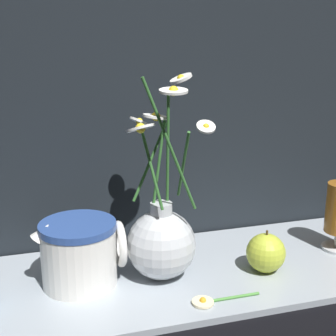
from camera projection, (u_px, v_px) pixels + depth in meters
ground_plane at (171, 279)px, 0.86m from camera, size 6.00×6.00×0.00m
shelf at (171, 276)px, 0.86m from camera, size 0.88×0.31×0.01m
vase_with_flowers at (161, 239)px, 0.83m from camera, size 0.17×0.19×0.37m
ceramic_pitcher at (80, 250)px, 0.80m from camera, size 0.16×0.13×0.13m
orange_fruit at (266, 253)px, 0.85m from camera, size 0.07×0.07×0.08m
loose_daisy at (211, 301)px, 0.76m from camera, size 0.12×0.04×0.01m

